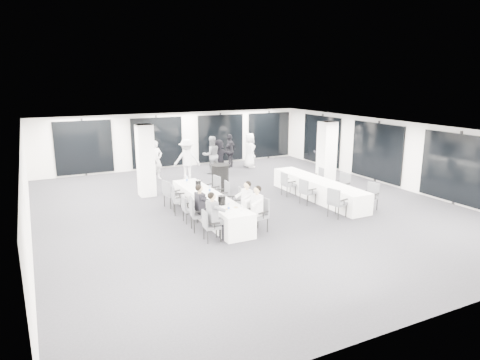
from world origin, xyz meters
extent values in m
cube|color=#242429|center=(0.00, 0.00, -0.01)|extent=(14.00, 16.00, 0.02)
cube|color=white|center=(0.00, 0.00, 2.81)|extent=(14.00, 16.00, 0.02)
cube|color=silver|center=(-7.01, 0.00, 1.40)|extent=(0.02, 16.00, 2.80)
cube|color=silver|center=(7.01, 0.00, 1.40)|extent=(0.02, 16.00, 2.80)
cube|color=silver|center=(0.00, 8.01, 1.40)|extent=(14.00, 0.02, 2.80)
cube|color=silver|center=(0.00, -8.01, 1.40)|extent=(14.00, 0.02, 2.80)
cube|color=black|center=(0.00, 7.94, 1.35)|extent=(13.60, 0.06, 2.50)
cube|color=black|center=(6.94, 1.00, 1.35)|extent=(0.06, 14.00, 2.50)
cube|color=white|center=(-2.80, 3.20, 1.40)|extent=(0.60, 0.60, 2.80)
cube|color=white|center=(4.20, 1.00, 1.40)|extent=(0.60, 0.60, 2.80)
cube|color=white|center=(-1.62, -0.34, 0.38)|extent=(0.90, 5.00, 0.75)
cube|color=white|center=(2.94, -0.18, 0.38)|extent=(0.90, 5.00, 0.75)
cylinder|color=black|center=(0.06, 2.54, 0.54)|extent=(0.69, 0.69, 1.09)
cylinder|color=black|center=(0.06, 2.54, 1.09)|extent=(0.79, 0.79, 0.02)
cube|color=#4C4E53|center=(-2.37, -2.38, 0.43)|extent=(0.48, 0.49, 0.08)
cube|color=#4C4E53|center=(-2.58, -2.36, 0.69)|extent=(0.10, 0.44, 0.44)
cylinder|color=black|center=(-2.55, -2.18, 0.20)|extent=(0.03, 0.03, 0.39)
cylinder|color=black|center=(-2.58, -2.56, 0.20)|extent=(0.03, 0.03, 0.39)
cylinder|color=black|center=(-2.17, -2.21, 0.20)|extent=(0.03, 0.03, 0.39)
cylinder|color=black|center=(-2.20, -2.59, 0.20)|extent=(0.03, 0.03, 0.39)
cube|color=black|center=(-2.35, -2.15, 0.59)|extent=(0.33, 0.07, 0.04)
cube|color=black|center=(-2.39, -2.62, 0.59)|extent=(0.33, 0.07, 0.04)
cube|color=#4C4E53|center=(-2.37, -1.42, 0.49)|extent=(0.58, 0.60, 0.09)
cube|color=#4C4E53|center=(-2.61, -1.38, 0.79)|extent=(0.14, 0.51, 0.50)
cylinder|color=black|center=(-2.55, -1.17, 0.22)|extent=(0.04, 0.04, 0.45)
cylinder|color=black|center=(-2.62, -1.60, 0.22)|extent=(0.04, 0.04, 0.45)
cylinder|color=black|center=(-2.12, -1.24, 0.22)|extent=(0.04, 0.04, 0.45)
cylinder|color=black|center=(-2.19, -1.67, 0.22)|extent=(0.04, 0.04, 0.45)
cube|color=black|center=(-2.33, -1.15, 0.68)|extent=(0.37, 0.10, 0.04)
cube|color=black|center=(-2.41, -1.69, 0.68)|extent=(0.37, 0.10, 0.04)
cube|color=#4C4E53|center=(-2.37, -0.57, 0.41)|extent=(0.44, 0.46, 0.07)
cube|color=#4C4E53|center=(-2.57, -0.56, 0.66)|extent=(0.08, 0.42, 0.42)
cylinder|color=black|center=(-2.54, -0.38, 0.19)|extent=(0.03, 0.03, 0.37)
cylinder|color=black|center=(-2.56, -0.74, 0.19)|extent=(0.03, 0.03, 0.37)
cylinder|color=black|center=(-2.18, -0.40, 0.19)|extent=(0.03, 0.03, 0.37)
cylinder|color=black|center=(-2.20, -0.76, 0.19)|extent=(0.03, 0.03, 0.37)
cube|color=black|center=(-2.36, -0.34, 0.56)|extent=(0.31, 0.05, 0.04)
cube|color=black|center=(-2.38, -0.79, 0.56)|extent=(0.31, 0.05, 0.04)
cube|color=#4C4E53|center=(-2.37, 0.40, 0.47)|extent=(0.57, 0.59, 0.08)
cube|color=#4C4E53|center=(-2.60, 0.44, 0.75)|extent=(0.16, 0.48, 0.48)
cylinder|color=black|center=(-2.53, 0.64, 0.21)|extent=(0.04, 0.04, 0.43)
cylinder|color=black|center=(-2.62, 0.24, 0.21)|extent=(0.04, 0.04, 0.43)
cylinder|color=black|center=(-2.12, 0.55, 0.21)|extent=(0.04, 0.04, 0.43)
cylinder|color=black|center=(-2.21, 0.15, 0.21)|extent=(0.04, 0.04, 0.43)
cube|color=black|center=(-2.32, 0.65, 0.64)|extent=(0.35, 0.12, 0.04)
cube|color=black|center=(-2.43, 0.14, 0.64)|extent=(0.35, 0.12, 0.04)
cube|color=#4C4E53|center=(-2.37, 1.31, 0.46)|extent=(0.58, 0.60, 0.08)
cube|color=#4C4E53|center=(-2.59, 1.25, 0.74)|extent=(0.18, 0.47, 0.47)
cylinder|color=black|center=(-2.62, 1.45, 0.21)|extent=(0.04, 0.04, 0.42)
cylinder|color=black|center=(-2.52, 1.05, 0.21)|extent=(0.04, 0.04, 0.42)
cylinder|color=black|center=(-2.22, 1.56, 0.21)|extent=(0.04, 0.04, 0.42)
cylinder|color=black|center=(-2.12, 1.16, 0.21)|extent=(0.04, 0.04, 0.42)
cube|color=black|center=(-2.44, 1.55, 0.64)|extent=(0.35, 0.13, 0.04)
cube|color=black|center=(-2.31, 1.06, 0.64)|extent=(0.35, 0.13, 0.04)
cube|color=#4C4E53|center=(-0.87, -2.32, 0.49)|extent=(0.60, 0.62, 0.09)
cube|color=#4C4E53|center=(-0.64, -2.27, 0.78)|extent=(0.17, 0.50, 0.50)
cylinder|color=black|center=(-0.61, -2.49, 0.22)|extent=(0.04, 0.04, 0.45)
cylinder|color=black|center=(-0.71, -2.06, 0.22)|extent=(0.04, 0.04, 0.45)
cylinder|color=black|center=(-1.04, -2.58, 0.22)|extent=(0.04, 0.04, 0.45)
cylinder|color=black|center=(-1.13, -2.16, 0.22)|extent=(0.04, 0.04, 0.45)
cube|color=black|center=(-0.81, -2.59, 0.67)|extent=(0.37, 0.12, 0.04)
cube|color=black|center=(-0.93, -2.05, 0.67)|extent=(0.37, 0.12, 0.04)
cube|color=#4C4E53|center=(-0.87, -1.68, 0.44)|extent=(0.48, 0.50, 0.08)
cube|color=#4C4E53|center=(-0.66, -1.67, 0.71)|extent=(0.09, 0.46, 0.45)
cylinder|color=black|center=(-0.66, -1.86, 0.20)|extent=(0.04, 0.04, 0.40)
cylinder|color=black|center=(-0.69, -1.47, 0.20)|extent=(0.04, 0.04, 0.40)
cylinder|color=black|center=(-1.06, -1.89, 0.20)|extent=(0.04, 0.04, 0.40)
cylinder|color=black|center=(-1.08, -1.49, 0.20)|extent=(0.04, 0.04, 0.40)
cube|color=black|center=(-0.86, -1.93, 0.61)|extent=(0.34, 0.06, 0.04)
cube|color=black|center=(-0.89, -1.43, 0.61)|extent=(0.34, 0.06, 0.04)
cube|color=#4C4E53|center=(-0.87, -0.71, 0.46)|extent=(0.58, 0.60, 0.08)
cube|color=#4C4E53|center=(-0.65, -0.77, 0.74)|extent=(0.18, 0.48, 0.47)
cylinder|color=black|center=(-0.72, -0.96, 0.21)|extent=(0.04, 0.04, 0.42)
cylinder|color=black|center=(-0.62, -0.56, 0.21)|extent=(0.04, 0.04, 0.42)
cylinder|color=black|center=(-1.12, -0.86, 0.21)|extent=(0.04, 0.04, 0.42)
cylinder|color=black|center=(-1.02, -0.46, 0.21)|extent=(0.04, 0.04, 0.42)
cube|color=black|center=(-0.93, -0.96, 0.64)|extent=(0.35, 0.13, 0.04)
cube|color=black|center=(-0.81, -0.46, 0.64)|extent=(0.35, 0.13, 0.04)
cube|color=#4C4E53|center=(-0.87, 0.33, 0.46)|extent=(0.52, 0.53, 0.08)
cube|color=#4C4E53|center=(-0.65, 0.31, 0.73)|extent=(0.11, 0.47, 0.47)
cylinder|color=black|center=(-0.69, 0.11, 0.21)|extent=(0.04, 0.04, 0.42)
cylinder|color=black|center=(-0.65, 0.51, 0.21)|extent=(0.04, 0.04, 0.42)
cylinder|color=black|center=(-1.10, 0.16, 0.21)|extent=(0.04, 0.04, 0.42)
cylinder|color=black|center=(-1.05, 0.56, 0.21)|extent=(0.04, 0.04, 0.42)
cube|color=black|center=(-0.90, 0.08, 0.63)|extent=(0.35, 0.08, 0.04)
cube|color=black|center=(-0.84, 0.59, 0.63)|extent=(0.35, 0.08, 0.04)
cube|color=#4C4E53|center=(-0.87, 1.21, 0.46)|extent=(0.54, 0.55, 0.08)
cube|color=#4C4E53|center=(-0.65, 1.24, 0.74)|extent=(0.13, 0.48, 0.47)
cylinder|color=black|center=(-0.64, 1.03, 0.21)|extent=(0.04, 0.04, 0.42)
cylinder|color=black|center=(-0.70, 1.44, 0.21)|extent=(0.04, 0.04, 0.42)
cylinder|color=black|center=(-1.05, 0.98, 0.21)|extent=(0.04, 0.04, 0.42)
cylinder|color=black|center=(-1.10, 1.38, 0.21)|extent=(0.04, 0.04, 0.42)
cube|color=black|center=(-0.84, 0.95, 0.64)|extent=(0.35, 0.09, 0.04)
cube|color=black|center=(-0.91, 1.46, 0.64)|extent=(0.35, 0.09, 0.04)
cube|color=#4C4E53|center=(2.19, -2.27, 0.47)|extent=(0.59, 0.61, 0.08)
cube|color=#4C4E53|center=(1.96, -2.33, 0.76)|extent=(0.18, 0.48, 0.48)
cylinder|color=black|center=(1.93, -2.12, 0.22)|extent=(0.04, 0.04, 0.43)
cylinder|color=black|center=(2.04, -2.52, 0.22)|extent=(0.04, 0.04, 0.43)
cylinder|color=black|center=(2.34, -2.01, 0.22)|extent=(0.04, 0.04, 0.43)
cylinder|color=black|center=(2.44, -2.42, 0.22)|extent=(0.04, 0.04, 0.43)
cube|color=black|center=(2.12, -2.01, 0.65)|extent=(0.36, 0.13, 0.04)
cube|color=black|center=(2.25, -2.52, 0.65)|extent=(0.36, 0.13, 0.04)
cube|color=#4C4E53|center=(2.19, -0.59, 0.44)|extent=(0.50, 0.52, 0.08)
cube|color=#4C4E53|center=(1.97, -0.61, 0.71)|extent=(0.11, 0.46, 0.45)
cylinder|color=black|center=(1.97, -0.42, 0.20)|extent=(0.04, 0.04, 0.40)
cylinder|color=black|center=(2.01, -0.81, 0.20)|extent=(0.04, 0.04, 0.40)
cylinder|color=black|center=(2.36, -0.37, 0.20)|extent=(0.04, 0.04, 0.40)
cylinder|color=black|center=(2.41, -0.76, 0.20)|extent=(0.04, 0.04, 0.40)
cube|color=black|center=(2.16, -0.34, 0.61)|extent=(0.34, 0.08, 0.04)
cube|color=black|center=(2.22, -0.83, 0.61)|extent=(0.34, 0.08, 0.04)
cube|color=#4C4E53|center=(2.19, 0.70, 0.44)|extent=(0.46, 0.48, 0.08)
cube|color=#4C4E53|center=(1.97, 0.70, 0.71)|extent=(0.07, 0.45, 0.45)
cylinder|color=black|center=(1.99, 0.90, 0.20)|extent=(0.04, 0.04, 0.40)
cylinder|color=black|center=(1.99, 0.50, 0.20)|extent=(0.04, 0.04, 0.40)
cylinder|color=black|center=(2.39, 0.89, 0.20)|extent=(0.04, 0.04, 0.40)
cylinder|color=black|center=(2.38, 0.50, 0.20)|extent=(0.04, 0.04, 0.40)
cube|color=black|center=(2.19, 0.94, 0.61)|extent=(0.34, 0.04, 0.04)
cube|color=black|center=(2.18, 0.45, 0.61)|extent=(0.34, 0.04, 0.04)
cube|color=#4C4E53|center=(3.69, -2.15, 0.45)|extent=(0.56, 0.57, 0.08)
cube|color=#4C4E53|center=(3.90, -2.10, 0.72)|extent=(0.16, 0.46, 0.46)
cylinder|color=black|center=(3.93, -2.30, 0.21)|extent=(0.04, 0.04, 0.41)
cylinder|color=black|center=(3.84, -1.91, 0.21)|extent=(0.04, 0.04, 0.41)
cylinder|color=black|center=(3.53, -2.39, 0.21)|extent=(0.04, 0.04, 0.41)
cylinder|color=black|center=(3.45, -2.00, 0.21)|extent=(0.04, 0.04, 0.41)
cube|color=black|center=(3.74, -2.39, 0.62)|extent=(0.34, 0.11, 0.04)
cube|color=black|center=(3.63, -1.90, 0.62)|extent=(0.34, 0.11, 0.04)
cube|color=#4C4E53|center=(3.69, -0.63, 0.48)|extent=(0.58, 0.60, 0.08)
cube|color=#4C4E53|center=(3.91, -0.58, 0.76)|extent=(0.16, 0.49, 0.49)
cylinder|color=black|center=(3.94, -0.79, 0.22)|extent=(0.04, 0.04, 0.43)
cylinder|color=black|center=(3.85, -0.37, 0.22)|extent=(0.04, 0.04, 0.43)
cylinder|color=black|center=(3.53, -0.88, 0.22)|extent=(0.04, 0.04, 0.43)
cylinder|color=black|center=(3.44, -0.46, 0.22)|extent=(0.04, 0.04, 0.43)
cube|color=black|center=(3.74, -0.88, 0.66)|extent=(0.36, 0.12, 0.04)
cube|color=black|center=(3.63, -0.37, 0.66)|extent=(0.36, 0.12, 0.04)
cube|color=#4C4E53|center=(3.69, 0.97, 0.44)|extent=(0.53, 0.54, 0.08)
cube|color=#4C4E53|center=(3.90, 0.93, 0.70)|extent=(0.14, 0.45, 0.45)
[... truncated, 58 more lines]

